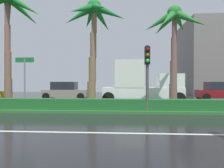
% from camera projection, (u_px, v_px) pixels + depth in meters
% --- Properties ---
extents(ground_plane, '(90.00, 42.00, 0.10)m').
position_uv_depth(ground_plane, '(52.00, 107.00, 14.04)').
color(ground_plane, black).
extents(median_strip, '(85.50, 4.00, 0.15)m').
position_uv_depth(median_strip, '(47.00, 107.00, 13.04)').
color(median_strip, '#2D6B33').
rests_on(median_strip, ground_plane).
extents(median_hedge, '(76.50, 0.70, 0.60)m').
position_uv_depth(median_hedge, '(37.00, 104.00, 11.64)').
color(median_hedge, '#1E6028').
rests_on(median_hedge, median_strip).
extents(palm_tree_centre_left, '(4.75, 4.34, 7.56)m').
position_uv_depth(palm_tree_centre_left, '(8.00, 14.00, 13.23)').
color(palm_tree_centre_left, brown).
rests_on(palm_tree_centre_left, median_strip).
extents(palm_tree_centre, '(4.07, 4.01, 6.79)m').
position_uv_depth(palm_tree_centre, '(94.00, 23.00, 12.97)').
color(palm_tree_centre, brown).
rests_on(palm_tree_centre, median_strip).
extents(palm_tree_centre_right, '(3.98, 3.62, 6.31)m').
position_uv_depth(palm_tree_centre_right, '(174.00, 28.00, 12.74)').
color(palm_tree_centre_right, brown).
rests_on(palm_tree_centre_right, median_strip).
extents(traffic_signal_median_right, '(0.28, 0.43, 3.51)m').
position_uv_depth(traffic_signal_median_right, '(147.00, 66.00, 10.92)').
color(traffic_signal_median_right, '#4C4C47').
rests_on(traffic_signal_median_right, median_strip).
extents(street_name_sign, '(1.10, 0.08, 3.00)m').
position_uv_depth(street_name_sign, '(25.00, 75.00, 11.80)').
color(street_name_sign, slate).
rests_on(street_name_sign, median_strip).
extents(car_in_traffic_second, '(4.30, 2.02, 1.72)m').
position_uv_depth(car_in_traffic_second, '(66.00, 91.00, 19.99)').
color(car_in_traffic_second, gray).
rests_on(car_in_traffic_second, ground_plane).
extents(box_truck_lead, '(6.40, 2.64, 3.46)m').
position_uv_depth(box_truck_lead, '(141.00, 84.00, 16.82)').
color(box_truck_lead, white).
rests_on(box_truck_lead, ground_plane).
extents(car_in_traffic_third, '(4.30, 2.02, 1.72)m').
position_uv_depth(car_in_traffic_third, '(220.00, 91.00, 19.17)').
color(car_in_traffic_third, maroon).
rests_on(car_in_traffic_third, ground_plane).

